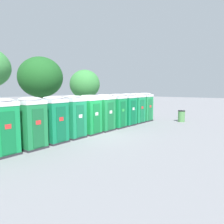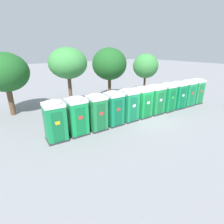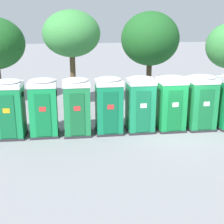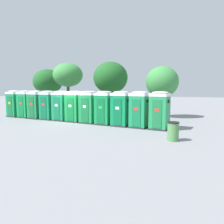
% 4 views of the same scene
% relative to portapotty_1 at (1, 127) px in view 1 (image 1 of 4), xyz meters
% --- Properties ---
extents(ground_plane, '(120.00, 120.00, 0.00)m').
position_rel_portapotty_1_xyz_m(ground_plane, '(5.67, -0.74, -1.28)').
color(ground_plane, gray).
extents(portapotty_1, '(1.24, 1.23, 2.54)m').
position_rel_portapotty_1_xyz_m(portapotty_1, '(0.00, 0.00, 0.00)').
color(portapotty_1, '#2D2D33').
rests_on(portapotty_1, ground).
extents(portapotty_2, '(1.21, 1.23, 2.54)m').
position_rel_portapotty_1_xyz_m(portapotty_2, '(1.42, -0.13, 0.00)').
color(portapotty_2, '#2D2D33').
rests_on(portapotty_2, ground).
extents(portapotty_3, '(1.22, 1.23, 2.54)m').
position_rel_portapotty_1_xyz_m(portapotty_3, '(2.84, -0.15, 0.00)').
color(portapotty_3, '#2D2D33').
rests_on(portapotty_3, ground).
extents(portapotty_4, '(1.21, 1.21, 2.54)m').
position_rel_portapotty_1_xyz_m(portapotty_4, '(4.27, -0.19, 0.00)').
color(portapotty_4, '#2D2D33').
rests_on(portapotty_4, ground).
extents(portapotty_5, '(1.23, 1.22, 2.54)m').
position_rel_portapotty_1_xyz_m(portapotty_5, '(5.69, -0.26, -0.00)').
color(portapotty_5, '#2D2D33').
rests_on(portapotty_5, ground).
extents(portapotty_6, '(1.27, 1.23, 2.54)m').
position_rel_portapotty_1_xyz_m(portapotty_6, '(7.11, -0.36, -0.00)').
color(portapotty_6, '#2D2D33').
rests_on(portapotty_6, ground).
extents(portapotty_7, '(1.21, 1.21, 2.54)m').
position_rel_portapotty_1_xyz_m(portapotty_7, '(8.53, -0.47, 0.00)').
color(portapotty_7, '#2D2D33').
rests_on(portapotty_7, ground).
extents(portapotty_8, '(1.30, 1.26, 2.54)m').
position_rel_portapotty_1_xyz_m(portapotty_8, '(9.95, -0.55, -0.00)').
color(portapotty_8, '#2D2D33').
rests_on(portapotty_8, ground).
extents(portapotty_9, '(1.29, 1.30, 2.54)m').
position_rel_portapotty_1_xyz_m(portapotty_9, '(11.38, -0.63, 0.00)').
color(portapotty_9, '#2D2D33').
rests_on(portapotty_9, ground).
extents(portapotty_10, '(1.28, 1.29, 2.54)m').
position_rel_portapotty_1_xyz_m(portapotty_10, '(12.80, -0.70, 0.00)').
color(portapotty_10, '#2D2D33').
rests_on(portapotty_10, ground).
extents(street_tree_0, '(3.01, 3.01, 4.78)m').
position_rel_portapotty_1_xyz_m(street_tree_0, '(11.59, 5.36, 2.05)').
color(street_tree_0, '#4C3826').
rests_on(street_tree_0, ground).
extents(street_tree_3, '(3.52, 3.52, 5.45)m').
position_rel_portapotty_1_xyz_m(street_tree_3, '(6.30, 5.36, 2.53)').
color(street_tree_3, '#4C3826').
rests_on(street_tree_3, ground).
extents(trash_can, '(0.62, 0.62, 1.00)m').
position_rel_portapotty_1_xyz_m(trash_can, '(14.18, -3.62, -0.78)').
color(trash_can, '#518C4C').
rests_on(trash_can, ground).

